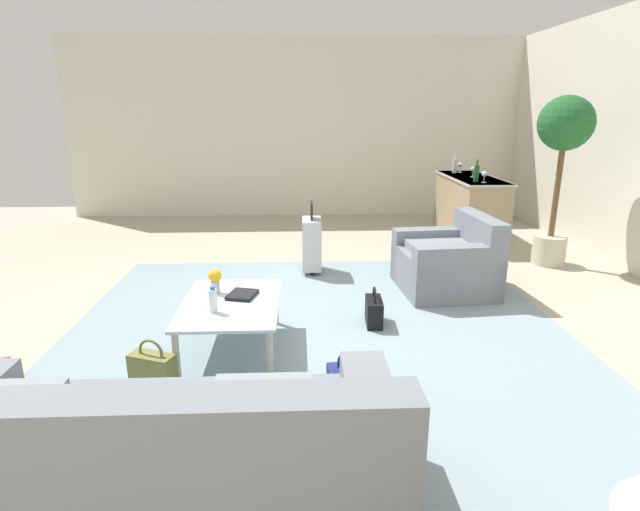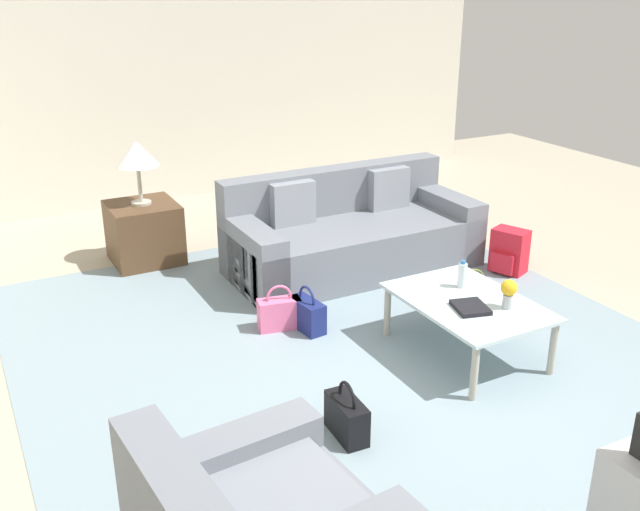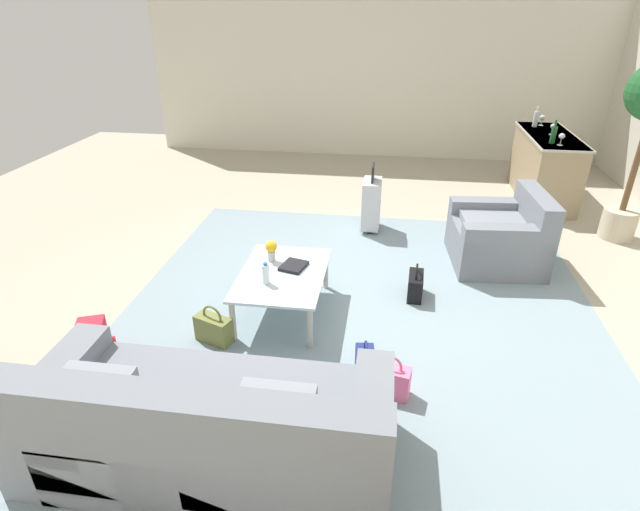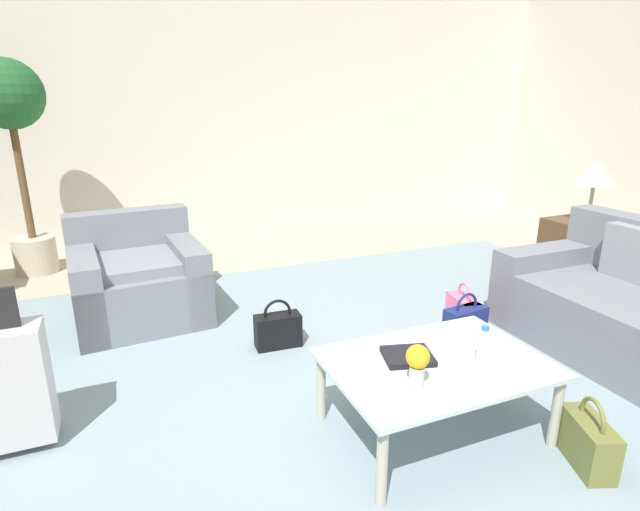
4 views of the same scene
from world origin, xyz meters
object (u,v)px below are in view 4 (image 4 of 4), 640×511
at_px(armchair, 138,281).
at_px(table_lamp, 595,174).
at_px(suitcase_silver, 4,385).
at_px(handbag_black, 278,330).
at_px(coffee_table, 436,370).
at_px(side_table, 583,249).
at_px(handbag_olive, 588,442).
at_px(flower_vase, 417,362).
at_px(handbag_pink, 463,311).
at_px(coffee_table_book, 408,356).
at_px(handbag_navy, 465,322).
at_px(water_bottle, 484,346).
at_px(potted_ficus, 13,126).

xyz_separation_m(armchair, table_lamp, (4.11, -0.67, 0.72)).
xyz_separation_m(suitcase_silver, handbag_black, (1.55, 0.52, -0.23)).
bearing_deg(coffee_table, side_table, 28.18).
bearing_deg(side_table, suitcase_silver, -170.54).
relative_size(coffee_table, handbag_black, 3.03).
xyz_separation_m(side_table, handbag_olive, (-2.27, -1.99, -0.15)).
bearing_deg(flower_vase, handbag_pink, 43.87).
xyz_separation_m(coffee_table_book, flower_vase, (-0.10, -0.23, 0.11)).
relative_size(coffee_table, handbag_navy, 3.03).
height_order(water_bottle, handbag_navy, water_bottle).
relative_size(table_lamp, handbag_black, 1.62).
bearing_deg(flower_vase, handbag_olive, -24.50).
bearing_deg(handbag_olive, side_table, 41.29).
relative_size(armchair, potted_ficus, 0.50).
distance_m(handbag_navy, handbag_olive, 1.34).
height_order(coffee_table_book, table_lamp, table_lamp).
xyz_separation_m(handbag_navy, handbag_pink, (0.11, 0.17, 0.00)).
bearing_deg(handbag_navy, armchair, 147.81).
bearing_deg(handbag_pink, suitcase_silver, -174.48).
height_order(coffee_table, flower_vase, flower_vase).
bearing_deg(suitcase_silver, water_bottle, -19.98).
relative_size(side_table, handbag_navy, 1.69).
bearing_deg(handbag_black, handbag_pink, -9.42).
bearing_deg(handbag_navy, water_bottle, -125.36).
bearing_deg(coffee_table, handbag_navy, 43.79).
distance_m(flower_vase, side_table, 3.45).
bearing_deg(handbag_black, coffee_table_book, -73.99).
relative_size(coffee_table_book, side_table, 0.40).
height_order(handbag_navy, handbag_olive, same).
bearing_deg(flower_vase, water_bottle, 6.79).
xyz_separation_m(suitcase_silver, handbag_pink, (2.96, 0.29, -0.23)).
height_order(water_bottle, handbag_black, water_bottle).
bearing_deg(handbag_pink, coffee_table_book, -140.05).
bearing_deg(coffee_table_book, water_bottle, -14.32).
bearing_deg(handbag_black, table_lamp, 4.92).
bearing_deg(handbag_pink, potted_ficus, 139.36).
distance_m(handbag_navy, handbag_pink, 0.21).
bearing_deg(suitcase_silver, coffee_table, -19.29).
relative_size(water_bottle, potted_ficus, 0.10).
bearing_deg(water_bottle, suitcase_silver, 160.02).
relative_size(coffee_table_book, suitcase_silver, 0.28).
relative_size(flower_vase, handbag_olive, 0.57).
xyz_separation_m(armchair, water_bottle, (1.51, -2.27, 0.22)).
height_order(handbag_olive, handbag_pink, same).
xyz_separation_m(handbag_pink, handbag_black, (-1.41, 0.23, 0.00)).
xyz_separation_m(side_table, table_lamp, (0.00, 0.00, 0.73)).
relative_size(armchair, table_lamp, 1.77).
height_order(handbag_pink, potted_ficus, potted_ficus).
bearing_deg(coffee_table_book, suitcase_silver, 176.78).
height_order(coffee_table, potted_ficus, potted_ficus).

